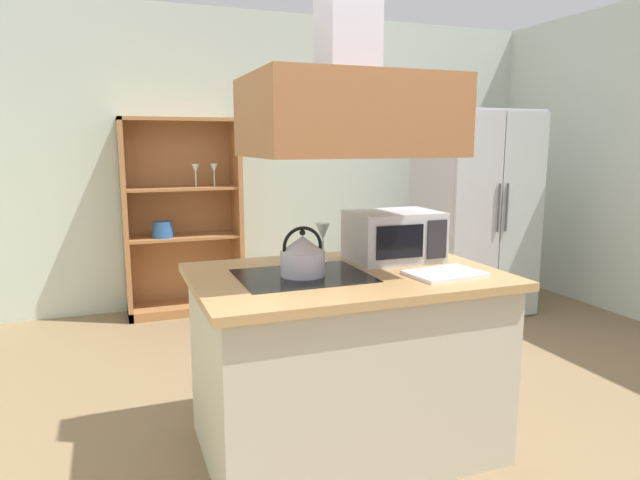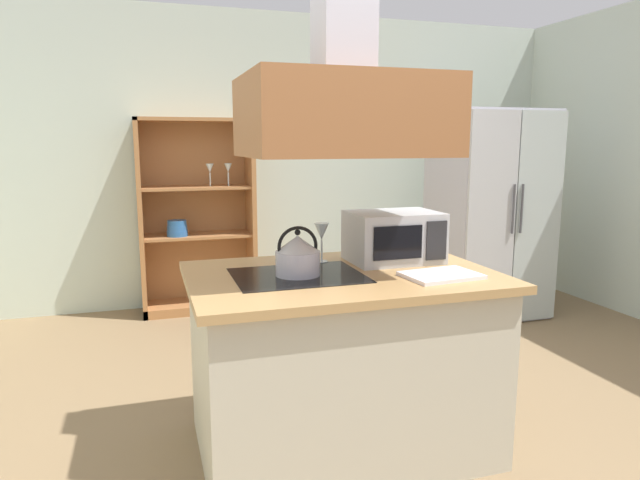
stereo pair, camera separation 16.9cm
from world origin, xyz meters
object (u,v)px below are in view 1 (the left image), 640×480
at_px(kettle, 303,255).
at_px(microwave, 394,236).
at_px(cutting_board, 445,274).
at_px(dish_cabinet, 182,228).
at_px(refrigerator, 474,213).
at_px(wine_glass_on_counter, 323,233).

bearing_deg(kettle, microwave, 16.70).
distance_m(kettle, cutting_board, 0.67).
height_order(dish_cabinet, cutting_board, dish_cabinet).
relative_size(refrigerator, cutting_board, 5.26).
height_order(dish_cabinet, kettle, dish_cabinet).
height_order(dish_cabinet, wine_glass_on_counter, dish_cabinet).
xyz_separation_m(dish_cabinet, kettle, (0.23, -2.64, 0.24)).
distance_m(refrigerator, cutting_board, 2.54).
relative_size(kettle, microwave, 0.50).
bearing_deg(wine_glass_on_counter, cutting_board, -48.09).
bearing_deg(kettle, cutting_board, -19.80).
relative_size(dish_cabinet, microwave, 3.74).
height_order(cutting_board, wine_glass_on_counter, wine_glass_on_counter).
bearing_deg(dish_cabinet, wine_glass_on_counter, -79.85).
distance_m(refrigerator, microwave, 2.29).
bearing_deg(microwave, kettle, -163.30).
bearing_deg(wine_glass_on_counter, microwave, -12.79).
height_order(refrigerator, microwave, refrigerator).
bearing_deg(kettle, wine_glass_on_counter, 52.11).
relative_size(microwave, wine_glass_on_counter, 2.23).
bearing_deg(microwave, wine_glass_on_counter, 167.21).
relative_size(cutting_board, wine_glass_on_counter, 1.65).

